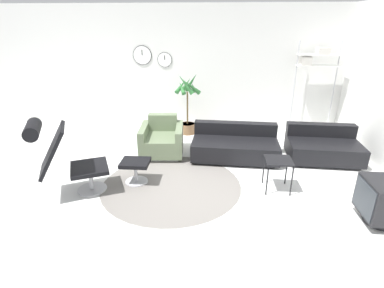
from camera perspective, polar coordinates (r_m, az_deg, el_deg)
ground_plane at (r=5.05m, az=-1.89°, el=-6.17°), size 12.00×12.00×0.00m
wall_back at (r=7.22m, az=0.21°, el=14.19°), size 12.00×0.09×2.80m
round_rug at (r=4.80m, az=-3.95°, el=-7.76°), size 2.20×2.20×0.01m
lounge_chair at (r=4.64m, az=-23.73°, el=-1.45°), size 1.14×0.91×1.16m
ottoman at (r=4.84m, az=-10.71°, el=-4.31°), size 0.44×0.38×0.37m
armchair_red at (r=5.83m, az=-5.72°, el=0.65°), size 0.86×0.90×0.72m
couch_low at (r=5.71m, az=8.13°, el=-0.38°), size 1.62×0.94×0.61m
couch_second at (r=6.08m, az=23.63°, el=-0.67°), size 1.31×0.92×0.61m
side_table at (r=4.66m, az=16.15°, el=-3.60°), size 0.39×0.39×0.50m
potted_plant at (r=6.80m, az=-0.87°, el=6.91°), size 0.60×0.60×1.39m
shelf_unit at (r=7.17m, az=22.56°, el=14.38°), size 0.94×0.28×2.04m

